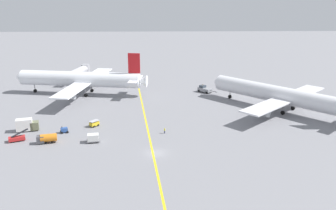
# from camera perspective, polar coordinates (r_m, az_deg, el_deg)

# --- Properties ---
(ground_plane) EXTENTS (600.00, 600.00, 0.00)m
(ground_plane) POSITION_cam_1_polar(r_m,az_deg,el_deg) (84.85, -1.99, -7.75)
(ground_plane) COLOR gray
(taxiway_stripe) EXTENTS (12.90, 119.41, 0.01)m
(taxiway_stripe) POSITION_cam_1_polar(r_m,az_deg,el_deg) (94.04, -3.03, -5.19)
(taxiway_stripe) COLOR yellow
(taxiway_stripe) RESTS_ON ground
(airliner_at_gate_left) EXTENTS (51.36, 48.55, 16.05)m
(airliner_at_gate_left) POSITION_cam_1_polar(r_m,az_deg,el_deg) (136.97, -13.90, 4.05)
(airliner_at_gate_left) COLOR white
(airliner_at_gate_left) RESTS_ON ground
(airliner_being_pushed) EXTENTS (41.33, 43.37, 16.24)m
(airliner_being_pushed) POSITION_cam_1_polar(r_m,az_deg,el_deg) (119.64, 17.74, 1.50)
(airliner_being_pushed) COLOR silver
(airliner_being_pushed) RESTS_ON ground
(pushback_tug) EXTENTS (6.81, 7.40, 2.91)m
(pushback_tug) POSITION_cam_1_polar(r_m,az_deg,el_deg) (137.57, 5.92, 2.56)
(pushback_tug) COLOR gray
(pushback_tug) RESTS_ON ground
(gse_gpu_cart_small) EXTENTS (2.53, 2.24, 1.90)m
(gse_gpu_cart_small) POSITION_cam_1_polar(r_m,az_deg,el_deg) (100.64, -16.40, -3.88)
(gse_gpu_cart_small) COLOR #2D5199
(gse_gpu_cart_small) RESTS_ON ground
(gse_catering_truck_tall) EXTENTS (6.26, 3.83, 3.50)m
(gse_catering_truck_tall) POSITION_cam_1_polar(r_m,az_deg,el_deg) (104.97, -21.79, -3.00)
(gse_catering_truck_tall) COLOR #666B4C
(gse_catering_truck_tall) RESTS_ON ground
(gse_container_dolly_flat) EXTENTS (3.51, 2.67, 2.15)m
(gse_container_dolly_flat) POSITION_cam_1_polar(r_m,az_deg,el_deg) (92.37, -11.99, -5.20)
(gse_container_dolly_flat) COLOR slate
(gse_container_dolly_flat) RESTS_ON ground
(gse_baggage_cart_near_cluster) EXTENTS (3.00, 3.08, 1.71)m
(gse_baggage_cart_near_cluster) POSITION_cam_1_polar(r_m,az_deg,el_deg) (103.35, -11.80, -2.93)
(gse_baggage_cart_near_cluster) COLOR gold
(gse_baggage_cart_near_cluster) RESTS_ON ground
(gse_fuel_bowser_stubby) EXTENTS (5.20, 2.92, 2.40)m
(gse_fuel_bowser_stubby) POSITION_cam_1_polar(r_m,az_deg,el_deg) (94.91, -19.00, -5.07)
(gse_fuel_bowser_stubby) COLOR orange
(gse_fuel_bowser_stubby) RESTS_ON ground
(gse_belt_loader_portside) EXTENTS (5.02, 3.20, 3.02)m
(gse_belt_loader_portside) POSITION_cam_1_polar(r_m,az_deg,el_deg) (99.06, -23.17, -4.93)
(gse_belt_loader_portside) COLOR red
(gse_belt_loader_portside) RESTS_ON ground
(ground_crew_wing_walker_right) EXTENTS (0.36, 0.50, 1.55)m
(ground_crew_wing_walker_right) POSITION_cam_1_polar(r_m,az_deg,el_deg) (96.10, -0.55, -4.15)
(ground_crew_wing_walker_right) COLOR #2D3351
(ground_crew_wing_walker_right) RESTS_ON ground
(jet_bridge) EXTENTS (7.64, 21.87, 5.85)m
(jet_bridge) POSITION_cam_1_polar(r_m,az_deg,el_deg) (159.90, -14.29, 5.23)
(jet_bridge) COLOR #B7B7BC
(jet_bridge) RESTS_ON ground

